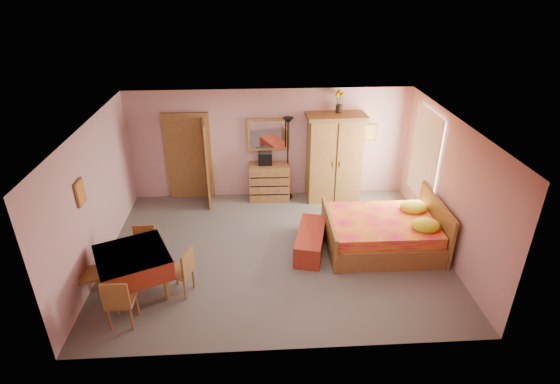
{
  "coord_description": "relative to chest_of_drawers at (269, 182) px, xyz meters",
  "views": [
    {
      "loc": [
        -0.35,
        -7.11,
        4.91
      ],
      "look_at": [
        0.1,
        0.3,
        1.15
      ],
      "focal_mm": 28.0,
      "sensor_mm": 36.0,
      "label": 1
    }
  ],
  "objects": [
    {
      "name": "chair_east",
      "position": [
        -1.64,
        -3.36,
        -0.01
      ],
      "size": [
        0.5,
        0.5,
        0.86
      ],
      "primitive_type": "cube",
      "rotation": [
        0.0,
        0.0,
        1.23
      ],
      "color": "#AA6D39",
      "rests_on": "floor"
    },
    {
      "name": "sunflower_vase",
      "position": [
        1.57,
        0.06,
        1.89
      ],
      "size": [
        0.21,
        0.21,
        0.5
      ],
      "primitive_type": "cube",
      "rotation": [
        0.0,
        0.0,
        -0.03
      ],
      "color": "yellow",
      "rests_on": "wardrobe"
    },
    {
      "name": "chair_south",
      "position": [
        -2.42,
        -4.04,
        0.0
      ],
      "size": [
        0.41,
        0.41,
        0.89
      ],
      "primitive_type": "cube",
      "rotation": [
        0.0,
        0.0,
        -0.02
      ],
      "color": "#935B31",
      "rests_on": "floor"
    },
    {
      "name": "picture_left",
      "position": [
        -3.18,
        -2.85,
        1.26
      ],
      "size": [
        0.04,
        0.32,
        0.42
      ],
      "primitive_type": "cube",
      "color": "orange",
      "rests_on": "wall_left"
    },
    {
      "name": "wall_mirror",
      "position": [
        0.0,
        0.21,
        1.11
      ],
      "size": [
        0.98,
        0.13,
        0.77
      ],
      "primitive_type": "cube",
      "rotation": [
        0.0,
        0.0,
        0.08
      ],
      "color": "silver",
      "rests_on": "wall_back"
    },
    {
      "name": "bench",
      "position": [
        0.71,
        -2.26,
        -0.22
      ],
      "size": [
        0.79,
        1.41,
        0.44
      ],
      "primitive_type": "cube",
      "rotation": [
        0.0,
        0.0,
        -0.24
      ],
      "color": "maroon",
      "rests_on": "floor"
    },
    {
      "name": "ceiling",
      "position": [
        0.04,
        -2.25,
        2.16
      ],
      "size": [
        6.5,
        6.5,
        0.0
      ],
      "primitive_type": "plane",
      "rotation": [
        3.14,
        0.0,
        0.0
      ],
      "color": "brown",
      "rests_on": "wall_back"
    },
    {
      "name": "picture_back",
      "position": [
        2.39,
        0.22,
        1.11
      ],
      "size": [
        0.3,
        0.04,
        0.4
      ],
      "primitive_type": "cube",
      "color": "#D8BF59",
      "rests_on": "wall_back"
    },
    {
      "name": "chair_north",
      "position": [
        -2.35,
        -2.7,
        -0.02
      ],
      "size": [
        0.41,
        0.41,
        0.85
      ],
      "primitive_type": "cube",
      "rotation": [
        0.0,
        0.0,
        3.2
      ],
      "color": "olive",
      "rests_on": "floor"
    },
    {
      "name": "wall_left",
      "position": [
        -3.21,
        -2.25,
        0.86
      ],
      "size": [
        0.1,
        5.0,
        2.6
      ],
      "primitive_type": "cube",
      "color": "#C69090",
      "rests_on": "floor"
    },
    {
      "name": "bed",
      "position": [
        2.12,
        -2.19,
        0.06
      ],
      "size": [
        2.21,
        1.74,
        1.01
      ],
      "primitive_type": "cube",
      "rotation": [
        0.0,
        0.0,
        -0.01
      ],
      "color": "#CE1447",
      "rests_on": "floor"
    },
    {
      "name": "wall_front",
      "position": [
        0.04,
        -4.75,
        0.86
      ],
      "size": [
        6.5,
        0.1,
        2.6
      ],
      "primitive_type": "cube",
      "color": "#C69090",
      "rests_on": "floor"
    },
    {
      "name": "window",
      "position": [
        3.25,
        -1.05,
        1.01
      ],
      "size": [
        0.08,
        1.4,
        1.95
      ],
      "primitive_type": "cube",
      "color": "white",
      "rests_on": "wall_right"
    },
    {
      "name": "wall_back",
      "position": [
        0.04,
        0.25,
        0.86
      ],
      "size": [
        6.5,
        0.1,
        2.6
      ],
      "primitive_type": "cube",
      "color": "#C69090",
      "rests_on": "floor"
    },
    {
      "name": "dining_table",
      "position": [
        -2.38,
        -3.34,
        -0.04
      ],
      "size": [
        1.46,
        1.46,
        0.81
      ],
      "primitive_type": "cube",
      "rotation": [
        0.0,
        0.0,
        0.42
      ],
      "color": "maroon",
      "rests_on": "floor"
    },
    {
      "name": "wardrobe",
      "position": [
        1.51,
        -0.05,
        0.6
      ],
      "size": [
        1.36,
        0.74,
        2.09
      ],
      "primitive_type": "cube",
      "rotation": [
        0.0,
        0.0,
        0.04
      ],
      "color": "olive",
      "rests_on": "floor"
    },
    {
      "name": "wall_right",
      "position": [
        3.29,
        -2.25,
        0.86
      ],
      "size": [
        0.1,
        5.0,
        2.6
      ],
      "primitive_type": "cube",
      "color": "#C69090",
      "rests_on": "floor"
    },
    {
      "name": "doorway",
      "position": [
        -1.86,
        0.22,
        0.58
      ],
      "size": [
        1.06,
        0.12,
        2.15
      ],
      "primitive_type": "cube",
      "color": "#9E6B35",
      "rests_on": "floor"
    },
    {
      "name": "floor_lamp",
      "position": [
        0.44,
        0.05,
        0.55
      ],
      "size": [
        0.28,
        0.28,
        1.99
      ],
      "primitive_type": "cube",
      "rotation": [
        0.0,
        0.0,
        0.09
      ],
      "color": "black",
      "rests_on": "floor"
    },
    {
      "name": "chest_of_drawers",
      "position": [
        0.0,
        0.0,
        0.0
      ],
      "size": [
        0.95,
        0.49,
        0.89
      ],
      "primitive_type": "cube",
      "rotation": [
        0.0,
        0.0,
        -0.02
      ],
      "color": "#9F6635",
      "rests_on": "floor"
    },
    {
      "name": "stereo",
      "position": [
        -0.09,
        0.03,
        0.59
      ],
      "size": [
        0.31,
        0.23,
        0.29
      ],
      "primitive_type": "cube",
      "rotation": [
        0.0,
        0.0,
        0.0
      ],
      "color": "black",
      "rests_on": "chest_of_drawers"
    },
    {
      "name": "chair_west",
      "position": [
        -3.13,
        -3.39,
        0.03
      ],
      "size": [
        0.49,
        0.49,
        0.94
      ],
      "primitive_type": "cube",
      "rotation": [
        0.0,
        0.0,
        -1.4
      ],
      "color": "olive",
      "rests_on": "floor"
    },
    {
      "name": "floor",
      "position": [
        0.04,
        -2.25,
        -0.44
      ],
      "size": [
        6.5,
        6.5,
        0.0
      ],
      "primitive_type": "plane",
      "color": "slate",
      "rests_on": "ground"
    }
  ]
}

